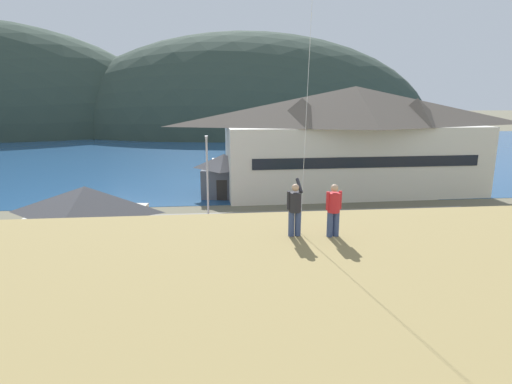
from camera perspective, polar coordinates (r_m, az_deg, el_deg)
The scene contains 20 objects.
ground_plane at distance 25.11m, azimuth 4.07°, elevation -12.08°, with size 600.00×600.00×0.00m, color #66604C.
parking_lot_pad at distance 29.64m, azimuth 2.41°, elevation -7.95°, with size 40.00×20.00×0.10m, color gray.
bay_water at distance 83.18m, azimuth -3.01°, elevation 5.56°, with size 360.00×84.00×0.03m, color navy.
far_hill_east_peak at distance 137.64m, azimuth -1.05°, elevation 8.46°, with size 117.77×75.34×60.64m, color #2D3D33.
harbor_lodge at distance 47.58m, azimuth 13.24°, elevation 7.26°, with size 29.77×10.82×11.72m.
storage_shed_near_lot at distance 28.52m, azimuth -22.03°, elevation -4.16°, with size 7.66×6.07×5.17m.
storage_shed_waterside at distance 45.36m, azimuth -4.40°, elevation 2.43°, with size 5.43×5.38×4.60m.
wharf_dock at distance 58.41m, azimuth -1.84°, elevation 2.78°, with size 3.20×13.73×0.70m.
moored_boat_wharfside at distance 58.88m, azimuth -5.25°, elevation 3.18°, with size 2.24×6.97×2.16m.
parked_car_back_row_right at distance 27.24m, azimuth 20.05°, elevation -8.39°, with size 4.29×2.24×1.82m.
parked_car_mid_row_center at distance 32.78m, azimuth 18.66°, elevation -4.70°, with size 4.35×2.36×1.82m.
parked_car_front_row_red at distance 30.87m, azimuth -0.24°, elevation -5.08°, with size 4.28×2.21×1.82m.
parked_car_mid_row_far at distance 35.57m, azimuth 25.11°, elevation -3.90°, with size 4.24×2.14×1.82m.
parked_car_lone_by_shed at distance 24.51m, azimuth -4.31°, elevation -10.01°, with size 4.35×2.36×1.82m.
parked_car_corner_spot at distance 31.98m, azimuth 9.84°, elevation -4.63°, with size 4.35×2.36×1.82m.
parked_car_front_row_end at distance 24.60m, azimuth -15.19°, elevation -10.36°, with size 4.27×2.19×1.82m.
parked_car_back_row_left at distance 25.21m, azimuth 10.44°, elevation -9.53°, with size 4.32×2.29×1.82m.
parking_light_pole at distance 33.54m, azimuth -6.68°, elevation 2.15°, with size 0.24×0.78×7.49m.
person_kite_flyer at distance 13.58m, azimuth 5.34°, elevation -2.16°, with size 0.52×0.67×1.86m.
person_companion at distance 13.71m, azimuth 10.59°, elevation -2.26°, with size 0.54×0.40×1.74m.
Camera 1 is at (-4.04, -22.41, 10.58)m, focal length 29.21 mm.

